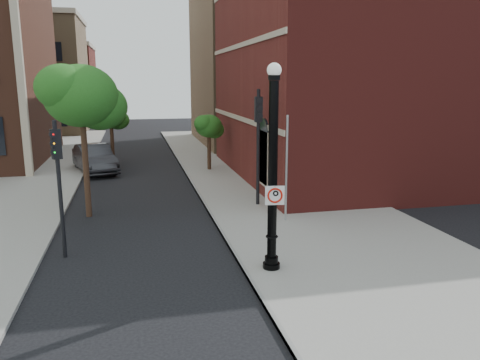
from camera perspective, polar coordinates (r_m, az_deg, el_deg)
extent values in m
plane|color=black|center=(13.22, -7.59, -13.09)|extent=(120.00, 120.00, 0.00)
cube|color=gray|center=(23.68, 4.63, -1.54)|extent=(8.00, 60.00, 0.12)
cube|color=gray|center=(22.83, -4.88, -2.03)|extent=(0.10, 60.00, 0.14)
cube|color=maroon|center=(31.02, 20.78, 12.00)|extent=(22.00, 16.00, 12.00)
cube|color=black|center=(22.06, 2.91, 2.63)|extent=(0.08, 1.40, 2.40)
cube|color=#B6A78D|center=(26.70, 0.02, 7.51)|extent=(0.06, 16.00, 0.25)
cube|color=#B6A78D|center=(26.69, 0.03, 16.10)|extent=(0.06, 16.00, 0.25)
cube|color=#B6A78D|center=(29.59, -25.38, 13.61)|extent=(0.40, 0.40, 14.00)
cube|color=#92744F|center=(57.02, -24.56, 11.34)|extent=(12.00, 12.00, 12.00)
cube|color=maroon|center=(70.81, -22.27, 10.63)|extent=(12.00, 12.00, 10.00)
cube|color=#92744F|center=(45.28, 9.39, 13.62)|extent=(22.00, 14.00, 14.00)
cylinder|color=black|center=(14.20, 3.84, -10.56)|extent=(0.51, 0.51, 0.28)
cylinder|color=black|center=(14.12, 3.85, -9.70)|extent=(0.40, 0.40, 0.23)
cylinder|color=black|center=(13.38, 4.00, 0.56)|extent=(0.28, 0.28, 5.32)
torus|color=black|center=(13.86, 3.89, -6.89)|extent=(0.37, 0.37, 0.06)
cylinder|color=black|center=(13.12, 4.18, 12.34)|extent=(0.33, 0.33, 0.14)
sphere|color=silver|center=(13.13, 4.19, 13.22)|extent=(0.40, 0.40, 0.40)
cube|color=white|center=(13.37, 4.27, -1.89)|extent=(0.56, 0.11, 0.56)
cube|color=black|center=(13.31, 4.28, -0.81)|extent=(0.55, 0.10, 0.05)
cube|color=black|center=(13.43, 4.25, -2.95)|extent=(0.55, 0.10, 0.05)
cube|color=black|center=(13.34, 3.17, -1.91)|extent=(0.05, 0.01, 0.56)
cube|color=black|center=(13.41, 5.35, -1.87)|extent=(0.05, 0.01, 0.56)
torus|color=red|center=(13.37, 4.27, -1.89)|extent=(0.45, 0.13, 0.45)
cube|color=red|center=(13.37, 4.27, -1.89)|extent=(0.31, 0.06, 0.32)
cube|color=black|center=(13.36, 4.05, -1.89)|extent=(0.05, 0.01, 0.26)
torus|color=black|center=(13.36, 4.37, -1.63)|extent=(0.18, 0.08, 0.17)
cylinder|color=black|center=(13.31, 4.28, -0.83)|extent=(0.03, 0.02, 0.03)
imported|color=#2A2B2F|center=(30.40, -17.29, 2.50)|extent=(3.22, 5.52, 1.72)
cylinder|color=black|center=(15.73, -21.10, -1.21)|extent=(0.13, 0.13, 4.41)
cube|color=black|center=(15.48, -21.51, 4.09)|extent=(0.35, 0.34, 0.92)
sphere|color=#E50505|center=(15.32, -21.87, 5.21)|extent=(0.17, 0.17, 0.17)
sphere|color=#FF8C00|center=(15.35, -21.79, 4.19)|extent=(0.17, 0.17, 0.17)
sphere|color=#00E519|center=(15.39, -21.71, 3.17)|extent=(0.17, 0.17, 0.17)
cylinder|color=black|center=(20.71, 2.22, 3.76)|extent=(0.15, 0.15, 5.24)
cube|color=black|center=(20.53, 2.26, 8.60)|extent=(0.36, 0.34, 1.09)
sphere|color=#E50505|center=(20.35, 2.45, 9.64)|extent=(0.20, 0.20, 0.20)
sphere|color=#FF8C00|center=(20.37, 2.44, 8.72)|extent=(0.20, 0.20, 0.20)
sphere|color=#00E519|center=(20.39, 2.43, 7.80)|extent=(0.20, 0.20, 0.20)
cylinder|color=#999999|center=(18.39, 5.68, 1.19)|extent=(0.09, 0.09, 4.30)
cylinder|color=black|center=(20.22, -18.32, 2.13)|extent=(0.24, 0.24, 4.66)
ellipsoid|color=#1E5216|center=(19.97, -18.82, 9.68)|extent=(2.93, 2.93, 2.49)
ellipsoid|color=#1E5216|center=(20.47, -16.72, 8.55)|extent=(2.27, 2.27, 1.93)
ellipsoid|color=#1E5216|center=(19.64, -20.77, 10.49)|extent=(2.13, 2.13, 1.81)
cylinder|color=black|center=(32.50, -15.31, 4.43)|extent=(0.24, 0.24, 3.10)
ellipsoid|color=#1E5216|center=(32.33, -15.48, 7.54)|extent=(1.95, 1.95, 1.66)
ellipsoid|color=#1E5216|center=(32.69, -14.65, 7.09)|extent=(1.51, 1.51, 1.28)
ellipsoid|color=#1E5216|center=(32.07, -16.24, 7.87)|extent=(1.42, 1.42, 1.20)
cylinder|color=black|center=(29.42, -3.79, 3.64)|extent=(0.24, 0.24, 2.65)
ellipsoid|color=#1E5216|center=(29.24, -3.83, 6.58)|extent=(1.67, 1.67, 1.42)
ellipsoid|color=#1E5216|center=(29.62, -3.19, 6.14)|extent=(1.29, 1.29, 1.10)
ellipsoid|color=#1E5216|center=(28.94, -4.44, 6.89)|extent=(1.21, 1.21, 1.03)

